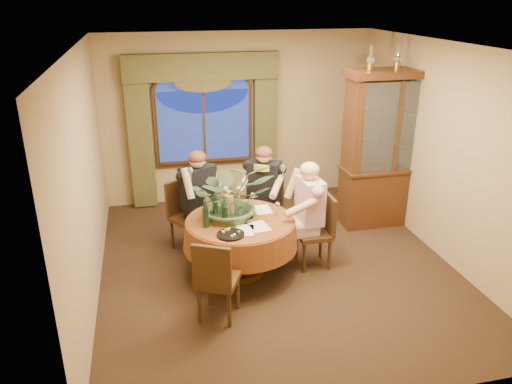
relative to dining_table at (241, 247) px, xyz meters
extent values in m
plane|color=black|center=(0.49, 0.08, -0.38)|extent=(5.00, 5.00, 0.00)
plane|color=#9F845A|center=(0.49, 2.58, 1.02)|extent=(4.50, 0.00, 4.50)
plane|color=#9F845A|center=(2.74, 0.08, 1.02)|extent=(0.00, 5.00, 5.00)
plane|color=white|center=(0.49, 0.08, 2.42)|extent=(5.00, 5.00, 0.00)
cube|color=#43411F|center=(-1.14, 2.46, 0.80)|extent=(0.38, 0.14, 2.32)
cube|color=#43411F|center=(0.92, 2.46, 0.80)|extent=(0.38, 0.14, 2.32)
cylinder|color=maroon|center=(0.00, 0.00, 0.00)|extent=(1.75, 1.75, 0.75)
cube|color=#371D0F|center=(2.47, 1.03, 0.80)|extent=(1.45, 0.57, 2.35)
cube|color=black|center=(0.96, -0.01, 0.10)|extent=(0.43, 0.43, 0.96)
cube|color=black|center=(0.51, 0.79, 0.10)|extent=(0.58, 0.58, 0.96)
cube|color=black|center=(-0.57, 0.82, 0.10)|extent=(0.58, 0.58, 0.96)
cube|color=black|center=(-0.41, -0.84, 0.10)|extent=(0.56, 0.56, 0.96)
imported|color=#3E5937|center=(-0.07, 0.15, 1.01)|extent=(1.01, 1.12, 0.87)
imported|color=#4C6035|center=(0.07, -0.07, 0.40)|extent=(0.15, 0.15, 0.05)
cylinder|color=black|center=(-0.19, -0.40, 0.39)|extent=(0.32, 0.32, 0.02)
cylinder|color=black|center=(-0.20, -0.08, 0.54)|extent=(0.07, 0.07, 0.33)
cylinder|color=black|center=(-0.44, -0.11, 0.54)|extent=(0.07, 0.07, 0.33)
cylinder|color=tan|center=(-0.39, 0.13, 0.54)|extent=(0.07, 0.07, 0.33)
cylinder|color=black|center=(-0.28, 0.19, 0.54)|extent=(0.07, 0.07, 0.33)
cube|color=white|center=(0.18, -0.24, 0.38)|extent=(0.25, 0.33, 0.00)
cube|color=white|center=(0.34, 0.23, 0.38)|extent=(0.21, 0.30, 0.00)
cube|color=white|center=(0.00, -0.31, 0.38)|extent=(0.27, 0.34, 0.00)
camera|label=1|loc=(-1.05, -5.49, 2.99)|focal=35.00mm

